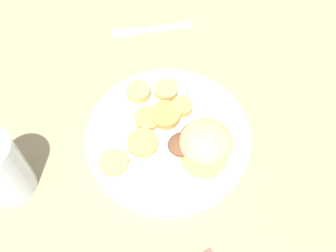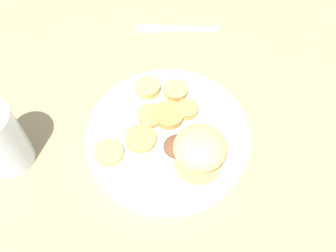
{
  "view_description": "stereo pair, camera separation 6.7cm",
  "coord_description": "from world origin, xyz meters",
  "px_view_note": "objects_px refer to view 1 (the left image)",
  "views": [
    {
      "loc": [
        -0.31,
        0.16,
        0.62
      ],
      "look_at": [
        0.0,
        0.0,
        0.05
      ],
      "focal_mm": 42.0,
      "sensor_mm": 36.0,
      "label": 1
    },
    {
      "loc": [
        -0.34,
        0.1,
        0.62
      ],
      "look_at": [
        0.0,
        0.0,
        0.05
      ],
      "focal_mm": 42.0,
      "sensor_mm": 36.0,
      "label": 2
    }
  ],
  "objects_px": {
    "dinner_plate": "(168,136)",
    "drinking_glass": "(0,168)",
    "fork": "(152,29)",
    "sandwich": "(201,143)"
  },
  "relations": [
    {
      "from": "sandwich",
      "to": "fork",
      "type": "xyz_separation_m",
      "value": [
        0.32,
        -0.06,
        -0.06
      ]
    },
    {
      "from": "sandwich",
      "to": "fork",
      "type": "bearing_deg",
      "value": -11.26
    },
    {
      "from": "fork",
      "to": "drinking_glass",
      "type": "height_order",
      "value": "drinking_glass"
    },
    {
      "from": "sandwich",
      "to": "drinking_glass",
      "type": "distance_m",
      "value": 0.32
    },
    {
      "from": "sandwich",
      "to": "drinking_glass",
      "type": "xyz_separation_m",
      "value": [
        0.1,
        0.3,
        0.01
      ]
    },
    {
      "from": "dinner_plate",
      "to": "fork",
      "type": "bearing_deg",
      "value": -19.57
    },
    {
      "from": "dinner_plate",
      "to": "drinking_glass",
      "type": "relative_size",
      "value": 2.18
    },
    {
      "from": "drinking_glass",
      "to": "dinner_plate",
      "type": "bearing_deg",
      "value": -98.15
    },
    {
      "from": "dinner_plate",
      "to": "sandwich",
      "type": "distance_m",
      "value": 0.08
    },
    {
      "from": "sandwich",
      "to": "fork",
      "type": "height_order",
      "value": "sandwich"
    }
  ]
}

